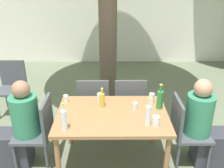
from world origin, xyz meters
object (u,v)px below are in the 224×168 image
(drinking_glass_0, at_px, (66,99))
(person_seated_0, at_px, (20,129))
(patio_chair_2, at_px, (94,102))
(patio_chair_3, at_px, (130,102))
(patio_chair_1, at_px, (185,128))
(drinking_glass_1, at_px, (100,98))
(drinking_glass_3, at_px, (156,121))
(patio_chair_4, at_px, (12,84))
(drinking_glass_2, at_px, (135,106))
(green_bottle_0, at_px, (160,99))
(dining_table_front, at_px, (112,119))
(patio_chair_0, at_px, (39,129))
(water_bottle_1, at_px, (64,120))
(water_bottle_2, at_px, (148,115))
(drinking_glass_4, at_px, (152,98))
(oil_cruet_3, at_px, (102,99))
(person_seated_1, at_px, (204,128))

(drinking_glass_0, bearing_deg, person_seated_0, -151.69)
(patio_chair_2, height_order, patio_chair_3, same)
(person_seated_0, bearing_deg, patio_chair_1, 90.00)
(patio_chair_2, distance_m, person_seated_0, 1.11)
(drinking_glass_1, height_order, drinking_glass_3, drinking_glass_1)
(person_seated_0, xyz_separation_m, drinking_glass_0, (0.54, 0.29, 0.27))
(patio_chair_1, relative_size, drinking_glass_3, 8.09)
(patio_chair_4, relative_size, person_seated_0, 0.79)
(drinking_glass_2, bearing_deg, green_bottle_0, 2.64)
(drinking_glass_3, bearing_deg, patio_chair_1, 31.61)
(dining_table_front, height_order, drinking_glass_2, drinking_glass_2)
(patio_chair_4, bearing_deg, patio_chair_2, -24.45)
(patio_chair_0, distance_m, green_bottle_0, 1.52)
(patio_chair_3, height_order, drinking_glass_1, patio_chair_3)
(person_seated_0, bearing_deg, patio_chair_4, -156.84)
(person_seated_0, xyz_separation_m, drinking_glass_2, (1.41, 0.11, 0.26))
(drinking_glass_0, distance_m, drinking_glass_1, 0.45)
(patio_chair_3, relative_size, patio_chair_4, 1.00)
(person_seated_0, relative_size, water_bottle_1, 3.60)
(water_bottle_2, relative_size, drinking_glass_4, 2.54)
(green_bottle_0, bearing_deg, person_seated_0, -175.86)
(patio_chair_0, xyz_separation_m, person_seated_0, (-0.24, -0.00, -0.00))
(patio_chair_4, distance_m, person_seated_0, 1.47)
(water_bottle_1, height_order, drinking_glass_4, water_bottle_1)
(patio_chair_4, bearing_deg, water_bottle_2, -37.15)
(patio_chair_2, xyz_separation_m, patio_chair_4, (-1.45, 0.66, 0.00))
(drinking_glass_0, distance_m, drinking_glass_3, 1.20)
(water_bottle_1, xyz_separation_m, drinking_glass_3, (0.98, 0.07, -0.07))
(patio_chair_1, distance_m, drinking_glass_2, 0.67)
(green_bottle_0, bearing_deg, oil_cruet_3, 176.08)
(drinking_glass_1, bearing_deg, person_seated_0, -163.61)
(patio_chair_0, distance_m, patio_chair_3, 1.35)
(person_seated_0, height_order, drinking_glass_0, person_seated_0)
(green_bottle_0, bearing_deg, drinking_glass_3, -105.74)
(person_seated_1, distance_m, green_bottle_0, 0.66)
(patio_chair_1, bearing_deg, dining_table_front, 90.00)
(patio_chair_3, height_order, green_bottle_0, green_bottle_0)
(oil_cruet_3, xyz_separation_m, drinking_glass_1, (-0.03, 0.12, -0.04))
(patio_chair_3, distance_m, drinking_glass_4, 0.56)
(dining_table_front, height_order, green_bottle_0, green_bottle_0)
(patio_chair_4, xyz_separation_m, drinking_glass_0, (1.12, -1.06, 0.27))
(dining_table_front, distance_m, patio_chair_1, 0.90)
(drinking_glass_0, distance_m, drinking_glass_2, 0.89)
(patio_chair_2, bearing_deg, drinking_glass_3, 127.94)
(oil_cruet_3, distance_m, drinking_glass_2, 0.41)
(green_bottle_0, relative_size, water_bottle_1, 1.00)
(green_bottle_0, bearing_deg, drinking_glass_0, 171.98)
(patio_chair_0, relative_size, patio_chair_3, 1.00)
(drinking_glass_4, bearing_deg, oil_cruet_3, -171.24)
(oil_cruet_3, bearing_deg, patio_chair_0, -167.34)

